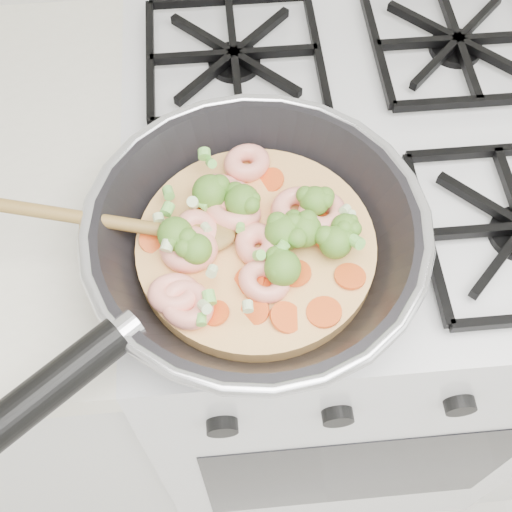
{
  "coord_description": "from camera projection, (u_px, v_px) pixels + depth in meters",
  "views": [
    {
      "loc": [
        -0.18,
        1.18,
        1.53
      ],
      "look_at": [
        -0.15,
        1.53,
        0.93
      ],
      "focal_mm": 46.71,
      "sensor_mm": 36.0,
      "label": 1
    }
  ],
  "objects": [
    {
      "name": "stove",
      "position": [
        330.0,
        304.0,
        1.2
      ],
      "size": [
        0.6,
        0.6,
        0.92
      ],
      "color": "white",
      "rests_on": "ground"
    },
    {
      "name": "skillet",
      "position": [
        250.0,
        242.0,
        0.67
      ],
      "size": [
        0.52,
        0.41,
        0.1
      ],
      "rotation": [
        0.0,
        0.0,
        -0.19
      ],
      "color": "black",
      "rests_on": "stove"
    }
  ]
}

